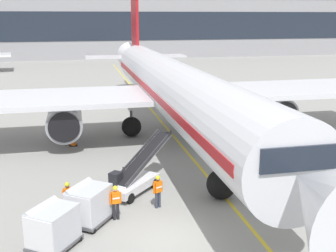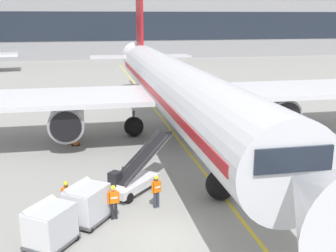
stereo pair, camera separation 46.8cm
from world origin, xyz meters
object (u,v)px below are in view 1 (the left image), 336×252
Objects in this scene: ground_crew_by_carts at (68,197)px; safety_cone_engine_keepout at (73,141)px; ground_crew_marshaller at (158,189)px; ground_crew_by_loader at (116,200)px; baggage_cart_second at (52,226)px; safety_cone_wingtip at (69,140)px; belt_loader at (134,177)px; baggage_cart_lead at (88,203)px; parked_airplane at (171,88)px.

ground_crew_by_carts is 11.78m from safety_cone_engine_keepout.
ground_crew_by_loader is at bearing -158.94° from ground_crew_marshaller.
baggage_cart_second is 15.15m from safety_cone_wingtip.
belt_loader is 4.23m from baggage_cart_lead.
ground_crew_marshaller is (0.89, -2.39, 0.16)m from belt_loader.
parked_airplane reaches higher than safety_cone_wingtip.
safety_cone_wingtip is (-3.67, 9.94, -0.49)m from belt_loader.
belt_loader is 2.76× the size of ground_crew_by_carts.
ground_crew_by_loader reaches higher than safety_cone_engine_keepout.
belt_loader is 3.51m from ground_crew_by_loader.
parked_airplane is 27.53× the size of ground_crew_by_carts.
parked_airplane reaches higher than safety_cone_engine_keepout.
ground_crew_by_carts is 2.43× the size of safety_cone_wingtip.
parked_airplane is 11.44m from belt_loader.
baggage_cart_second is (-1.55, -1.88, 0.00)m from baggage_cart_lead.
ground_crew_by_loader is at bearing 34.36° from baggage_cart_second.
ground_crew_marshaller is 12.58m from safety_cone_engine_keepout.
ground_crew_by_carts is at bearing -122.80° from parked_airplane.
baggage_cart_lead is 2.44m from baggage_cart_second.
ground_crew_by_carts is 1.00× the size of ground_crew_marshaller.
ground_crew_by_carts reaches higher than safety_cone_engine_keepout.
baggage_cart_lead is 3.63m from ground_crew_marshaller.
baggage_cart_second is (-4.18, -5.19, 0.16)m from belt_loader.
parked_airplane is at bearing 66.33° from belt_loader.
belt_loader is at bearing -69.73° from safety_cone_wingtip.
ground_crew_by_loader is at bearing -81.05° from safety_cone_engine_keepout.
parked_airplane reaches higher than ground_crew_by_loader.
ground_crew_by_loader is 2.38m from ground_crew_marshaller.
parked_airplane is 15.03m from ground_crew_by_carts.
parked_airplane reaches higher than baggage_cart_lead.
baggage_cart_lead is 12.79m from safety_cone_engine_keepout.
baggage_cart_second is at bearing -145.64° from ground_crew_by_loader.
ground_crew_by_loader is (2.84, 1.94, -0.00)m from baggage_cart_second.
ground_crew_by_loader is 1.00× the size of ground_crew_marshaller.
baggage_cart_second reaches higher than safety_cone_engine_keepout.
ground_crew_marshaller is at bearing 14.62° from baggage_cart_lead.
ground_crew_marshaller is at bearing -69.71° from safety_cone_wingtip.
baggage_cart_second is 3.98× the size of safety_cone_engine_keepout.
parked_airplane is at bearing 62.24° from baggage_cart_lead.
safety_cone_wingtip is at bearing -179.21° from parked_airplane.
safety_cone_engine_keepout is at bearing 86.69° from baggage_cart_second.
ground_crew_by_carts is (-3.57, -2.32, 0.16)m from belt_loader.
safety_cone_wingtip is (-0.11, 12.26, -0.65)m from ground_crew_by_carts.
baggage_cart_second reaches higher than safety_cone_wingtip.
baggage_cart_lead is at bearing 50.56° from baggage_cart_second.
parked_airplane is 13.29m from ground_crew_marshaller.
belt_loader reaches higher than baggage_cart_second.
ground_crew_by_loader is at bearing -113.34° from parked_airplane.
parked_airplane is 71.32× the size of safety_cone_engine_keepout.
ground_crew_by_loader and ground_crew_by_carts have the same top height.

